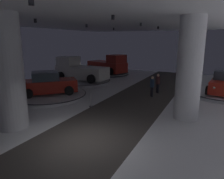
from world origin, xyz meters
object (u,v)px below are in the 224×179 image
object	(u,v)px
visitor_walking_far	(152,85)
column_left	(7,73)
display_car_mid_left	(48,84)
display_platform_far_left	(82,81)
display_platform_far_right	(224,94)
display_platform_mid_left	(49,95)
pickup_truck_far_left	(79,70)
pickup_truck_deep_left	(109,65)
column_right	(189,69)
visitor_walking_near	(158,82)
display_platform_deep_left	(107,73)

from	to	relation	value
visitor_walking_far	column_left	bearing A→B (deg)	-117.85
display_car_mid_left	display_platform_far_left	world-z (taller)	display_car_mid_left
column_left	display_platform_far_right	size ratio (longest dim) A/B	1.08
display_platform_mid_left	pickup_truck_far_left	size ratio (longest dim) A/B	1.06
pickup_truck_far_left	column_left	bearing A→B (deg)	-72.01
display_platform_far_left	visitor_walking_far	distance (m)	8.27
column_left	visitor_walking_far	xyz separation A→B (m)	(4.64, 8.79, -1.84)
pickup_truck_deep_left	pickup_truck_far_left	world-z (taller)	pickup_truck_far_left
column_left	pickup_truck_deep_left	bearing A→B (deg)	100.85
pickup_truck_deep_left	column_right	bearing A→B (deg)	-47.52
pickup_truck_far_left	visitor_walking_near	size ratio (longest dim) A/B	3.37
display_platform_deep_left	display_platform_mid_left	bearing A→B (deg)	-84.65
column_right	column_left	distance (m)	9.17
display_platform_deep_left	display_platform_far_left	xyz separation A→B (m)	(0.28, -6.02, 0.03)
column_right	display_platform_mid_left	distance (m)	10.39
column_left	column_right	bearing A→B (deg)	33.83
visitor_walking_near	visitor_walking_far	size ratio (longest dim) A/B	1.00
column_right	display_car_mid_left	xyz separation A→B (m)	(-10.08, 0.11, -1.73)
display_platform_far_left	visitor_walking_near	world-z (taller)	visitor_walking_near
display_car_mid_left	pickup_truck_far_left	distance (m)	5.96
display_platform_mid_left	visitor_walking_near	bearing A→B (deg)	34.22
display_platform_far_left	pickup_truck_deep_left	bearing A→B (deg)	89.82
display_platform_mid_left	display_platform_far_right	size ratio (longest dim) A/B	1.12
pickup_truck_far_left	visitor_walking_far	distance (m)	8.55
column_left	display_platform_far_right	world-z (taller)	column_left
display_platform_far_left	pickup_truck_far_left	distance (m)	1.11
column_right	visitor_walking_far	bearing A→B (deg)	128.86
display_platform_far_right	visitor_walking_far	bearing A→B (deg)	-152.77
column_left	visitor_walking_far	distance (m)	10.11
display_platform_far_right	column_left	bearing A→B (deg)	-130.34
pickup_truck_far_left	visitor_walking_near	distance (m)	8.40
column_right	display_platform_far_left	world-z (taller)	column_right
display_platform_deep_left	visitor_walking_near	world-z (taller)	visitor_walking_near
visitor_walking_far	display_platform_far_left	bearing A→B (deg)	164.01
column_left	display_platform_mid_left	bearing A→B (deg)	115.06
display_platform_far_right	pickup_truck_far_left	distance (m)	13.29
display_platform_mid_left	display_platform_far_left	world-z (taller)	display_platform_far_left
column_left	pickup_truck_far_left	distance (m)	11.73
column_right	display_platform_deep_left	distance (m)	16.58
display_platform_mid_left	visitor_walking_near	distance (m)	8.74
column_right	display_platform_far_right	bearing A→B (deg)	71.95
column_right	pickup_truck_deep_left	world-z (taller)	column_right
column_left	visitor_walking_near	size ratio (longest dim) A/B	3.46
display_platform_mid_left	visitor_walking_near	size ratio (longest dim) A/B	3.58
visitor_walking_far	pickup_truck_deep_left	bearing A→B (deg)	133.99
display_platform_deep_left	visitor_walking_far	distance (m)	11.69
pickup_truck_far_left	visitor_walking_far	xyz separation A→B (m)	(8.24, -2.28, -0.33)
display_platform_deep_left	pickup_truck_deep_left	xyz separation A→B (m)	(0.30, -0.11, 1.04)
display_car_mid_left	visitor_walking_far	world-z (taller)	display_car_mid_left
visitor_walking_far	display_platform_deep_left	bearing A→B (deg)	134.70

